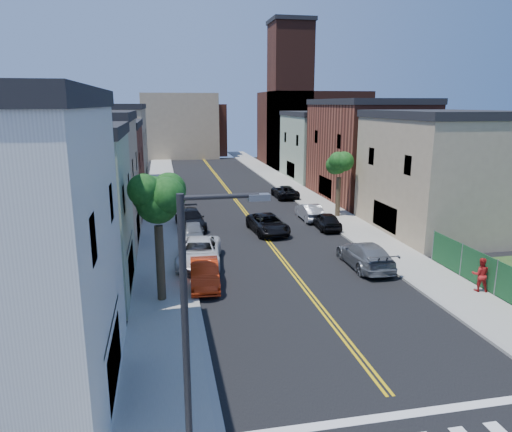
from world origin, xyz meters
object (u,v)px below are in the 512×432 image
grey_car_right (365,255)px  dark_car_right_far (285,192)px  red_sedan (205,273)px  white_pickup (199,252)px  pedestrian_right (481,274)px  grey_car_left (193,232)px  silver_car_right (309,212)px  black_suv_lane (268,224)px  black_car_left (190,219)px  pedestrian_left (182,267)px  black_car_right (326,221)px

grey_car_right → dark_car_right_far: size_ratio=1.12×
red_sedan → white_pickup: size_ratio=0.76×
dark_car_right_far → pedestrian_right: size_ratio=2.63×
grey_car_left → silver_car_right: (10.60, 4.59, 0.05)m
black_suv_lane → silver_car_right: bearing=32.6°
red_sedan → black_suv_lane: size_ratio=0.84×
red_sedan → pedestrian_right: (14.60, -4.03, 0.35)m
black_car_left → pedestrian_left: bearing=-99.4°
grey_car_left → black_suv_lane: bearing=12.6°
red_sedan → grey_car_right: size_ratio=0.81×
white_pickup → pedestrian_left: (-1.20, -2.96, 0.13)m
red_sedan → black_suv_lane: (6.00, 10.30, 0.00)m
pedestrian_right → red_sedan: bearing=8.8°
black_car_left → red_sedan: bearing=-93.7°
silver_car_right → dark_car_right_far: silver_car_right is taller
black_car_right → dark_car_right_far: size_ratio=0.84×
red_sedan → silver_car_right: (10.60, 13.84, -0.01)m
black_car_right → pedestrian_left: 15.63m
pedestrian_left → black_car_right: bearing=-70.1°
black_car_right → pedestrian_right: bearing=105.5°
grey_car_right → pedestrian_right: bearing=130.6°
grey_car_left → grey_car_right: bearing=-35.5°
grey_car_right → dark_car_right_far: bearing=-91.0°
dark_car_right_far → pedestrian_left: size_ratio=3.12×
white_pickup → black_car_right: 12.94m
white_pickup → dark_car_right_far: bearing=69.4°
red_sedan → pedestrian_left: (-1.20, 0.76, 0.20)m
black_car_left → grey_car_right: bearing=-52.7°
black_car_right → black_suv_lane: size_ratio=0.78×
black_car_right → pedestrian_left: (-12.20, -9.77, 0.24)m
grey_car_left → black_car_right: bearing=9.3°
black_suv_lane → red_sedan: bearing=-125.2°
pedestrian_left → grey_car_left: bearing=-26.8°
white_pickup → black_suv_lane: size_ratio=1.10×
red_sedan → black_suv_lane: bearing=62.9°
grey_car_right → black_suv_lane: grey_car_right is taller
grey_car_right → pedestrian_right: size_ratio=2.95×
dark_car_right_far → black_suv_lane: bearing=70.0°
grey_car_right → dark_car_right_far: grey_car_right is taller
black_car_left → grey_car_right: size_ratio=0.97×
black_car_right → pedestrian_right: pedestrian_right is taller
red_sedan → pedestrian_right: pedestrian_right is taller
black_car_left → pedestrian_right: 22.41m
silver_car_right → pedestrian_left: (-11.80, -13.07, 0.21)m
grey_car_right → black_car_right: bearing=-93.7°
grey_car_right → silver_car_right: 12.65m
white_pickup → silver_car_right: (10.60, 10.11, -0.08)m
black_car_right → white_pickup: bearing=33.4°
grey_car_left → black_car_left: 3.73m
silver_car_right → grey_car_left: bearing=23.7°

